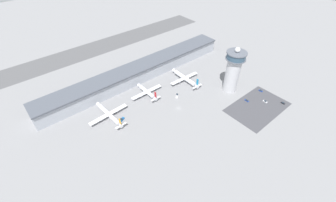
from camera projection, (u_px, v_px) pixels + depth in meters
name	position (u px, v px, depth m)	size (l,w,h in m)	color
ground_plane	(179.00, 108.00, 226.97)	(1000.00, 1000.00, 0.00)	gray
terminal_building	(139.00, 72.00, 262.12)	(237.60, 25.00, 17.24)	#A3A8B2
runway_strip	(99.00, 47.00, 328.13)	(356.40, 44.00, 0.01)	#515154
control_tower	(233.00, 70.00, 234.77)	(20.65, 20.65, 51.23)	#BCBCC1
parking_lot_surface	(257.00, 107.00, 228.54)	(64.00, 40.00, 0.01)	#424247
airplane_gate_alpha	(109.00, 114.00, 214.24)	(40.61, 42.51, 12.77)	white
airplane_gate_bravo	(147.00, 92.00, 241.12)	(37.38, 32.25, 12.72)	silver
airplane_gate_charlie	(185.00, 78.00, 260.17)	(38.60, 43.19, 14.19)	silver
service_truck_catering	(122.00, 120.00, 213.81)	(6.42, 4.77, 2.41)	black
service_truck_fuel	(177.00, 96.00, 241.07)	(6.25, 6.17, 2.87)	black
car_blue_compact	(265.00, 101.00, 234.42)	(1.78, 4.80, 1.46)	black
car_navy_sedan	(261.00, 91.00, 248.20)	(2.00, 4.30, 1.57)	black
car_silver_sedan	(283.00, 103.00, 232.40)	(1.76, 4.07, 1.52)	black
car_grey_coupe	(247.00, 100.00, 235.63)	(1.75, 4.66, 1.38)	black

